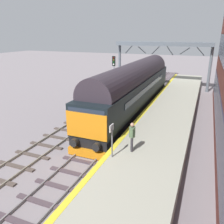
{
  "coord_description": "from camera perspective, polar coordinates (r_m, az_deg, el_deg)",
  "views": [
    {
      "loc": [
        6.1,
        -15.92,
        7.11
      ],
      "look_at": [
        0.2,
        -1.45,
        1.81
      ],
      "focal_mm": 36.93,
      "sensor_mm": 36.0,
      "label": 1
    }
  ],
  "objects": [
    {
      "name": "waiting_passenger",
      "position": [
        12.49,
        4.99,
        -5.51
      ],
      "size": [
        0.44,
        0.48,
        1.64
      ],
      "rotation": [
        0.0,
        0.0,
        1.93
      ],
      "color": "#322F35",
      "rests_on": "station_platform"
    },
    {
      "name": "platform_number_sign",
      "position": [
        11.75,
        -0.05,
        -5.88
      ],
      "size": [
        0.1,
        0.44,
        1.8
      ],
      "color": "slate",
      "rests_on": "station_platform"
    },
    {
      "name": "ground_plane",
      "position": [
        18.47,
        1.13,
        -3.9
      ],
      "size": [
        140.0,
        140.0,
        0.0
      ],
      "primitive_type": "plane",
      "color": "gray",
      "rests_on": "ground"
    },
    {
      "name": "diesel_locomotive",
      "position": [
        21.83,
        5.49,
        6.43
      ],
      "size": [
        2.74,
        19.37,
        4.68
      ],
      "color": "black",
      "rests_on": "ground"
    },
    {
      "name": "track_adjacent_west",
      "position": [
        19.74,
        -7.58,
        -2.37
      ],
      "size": [
        2.5,
        60.0,
        0.15
      ],
      "color": "gray",
      "rests_on": "ground"
    },
    {
      "name": "station_platform",
      "position": [
        17.42,
        12.28,
        -4.02
      ],
      "size": [
        4.0,
        44.0,
        1.01
      ],
      "color": "#A7A694",
      "rests_on": "ground"
    },
    {
      "name": "track_main",
      "position": [
        18.45,
        1.13,
        -3.75
      ],
      "size": [
        2.5,
        60.0,
        0.15
      ],
      "color": "slate",
      "rests_on": "ground"
    },
    {
      "name": "overhead_footbridge",
      "position": [
        32.14,
        12.5,
        15.59
      ],
      "size": [
        12.5,
        2.0,
        6.15
      ],
      "color": "slate",
      "rests_on": "ground"
    },
    {
      "name": "signal_post_mid",
      "position": [
        31.11,
        0.46,
        10.89
      ],
      "size": [
        0.44,
        0.22,
        4.38
      ],
      "color": "gray",
      "rests_on": "ground"
    }
  ]
}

